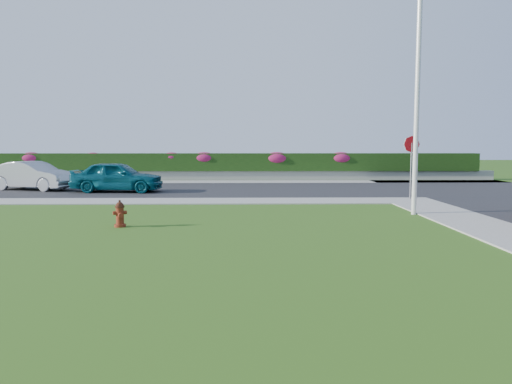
{
  "coord_description": "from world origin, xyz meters",
  "views": [
    {
      "loc": [
        0.46,
        -10.77,
        2.3
      ],
      "look_at": [
        0.71,
        3.63,
        0.9
      ],
      "focal_mm": 35.0,
      "sensor_mm": 36.0,
      "label": 1
    }
  ],
  "objects_px": {
    "fire_hydrant": "(120,214)",
    "sedan_silver": "(33,176)",
    "utility_pole": "(417,109)",
    "stop_sign": "(411,152)",
    "sedan_teal": "(117,177)"
  },
  "relations": [
    {
      "from": "sedan_silver",
      "to": "stop_sign",
      "type": "bearing_deg",
      "value": -85.09
    },
    {
      "from": "sedan_teal",
      "to": "stop_sign",
      "type": "xyz_separation_m",
      "value": [
        12.82,
        -3.23,
        1.21
      ]
    },
    {
      "from": "sedan_silver",
      "to": "utility_pole",
      "type": "bearing_deg",
      "value": -99.22
    },
    {
      "from": "fire_hydrant",
      "to": "sedan_silver",
      "type": "xyz_separation_m",
      "value": [
        -6.98,
        10.86,
        0.38
      ]
    },
    {
      "from": "sedan_silver",
      "to": "stop_sign",
      "type": "xyz_separation_m",
      "value": [
        17.2,
        -4.34,
        1.23
      ]
    },
    {
      "from": "stop_sign",
      "to": "sedan_teal",
      "type": "bearing_deg",
      "value": 179.53
    },
    {
      "from": "fire_hydrant",
      "to": "stop_sign",
      "type": "height_order",
      "value": "stop_sign"
    },
    {
      "from": "sedan_silver",
      "to": "stop_sign",
      "type": "relative_size",
      "value": 1.61
    },
    {
      "from": "sedan_silver",
      "to": "utility_pole",
      "type": "height_order",
      "value": "utility_pole"
    },
    {
      "from": "utility_pole",
      "to": "stop_sign",
      "type": "distance_m",
      "value": 4.65
    },
    {
      "from": "fire_hydrant",
      "to": "stop_sign",
      "type": "bearing_deg",
      "value": 7.82
    },
    {
      "from": "sedan_silver",
      "to": "fire_hydrant",
      "type": "bearing_deg",
      "value": -128.23
    },
    {
      "from": "fire_hydrant",
      "to": "utility_pole",
      "type": "xyz_separation_m",
      "value": [
        8.96,
        2.29,
        3.05
      ]
    },
    {
      "from": "fire_hydrant",
      "to": "sedan_teal",
      "type": "xyz_separation_m",
      "value": [
        -2.59,
        9.76,
        0.41
      ]
    },
    {
      "from": "fire_hydrant",
      "to": "sedan_silver",
      "type": "distance_m",
      "value": 12.92
    }
  ]
}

